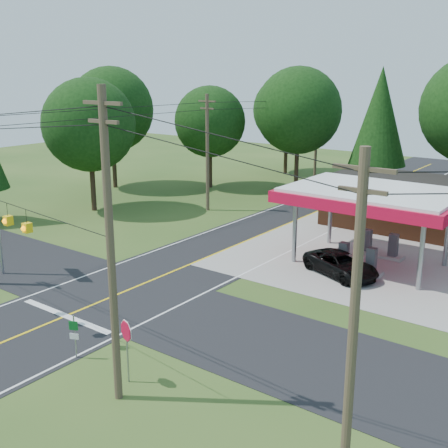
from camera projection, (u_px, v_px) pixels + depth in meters
The scene contains 14 objects.
ground at pixel (119, 294), 30.91m from camera, with size 120.00×120.00×0.00m, color #2C4C1B.
main_highway at pixel (119, 294), 30.91m from camera, with size 8.00×120.00×0.02m, color black.
cross_road at pixel (119, 294), 30.91m from camera, with size 70.00×7.00×0.02m, color black.
lane_center_yellow at pixel (119, 294), 30.90m from camera, with size 0.15×110.00×0.00m, color yellow.
gas_canopy at pixel (373, 198), 34.62m from camera, with size 10.60×7.40×4.88m.
convenience_store at pixel (435, 207), 42.38m from camera, with size 16.40×7.55×3.80m.
utility_pole_near_right at pixel (110, 247), 19.59m from camera, with size 1.80×0.30×11.50m.
utility_pole_far_left at pixel (207, 151), 48.05m from camera, with size 1.80×0.30×10.00m.
utility_pole_right_b at pixel (354, 314), 16.05m from camera, with size 1.80×0.30×10.00m.
utility_pole_north at pixel (316, 139), 60.43m from camera, with size 0.30×0.30×9.50m.
treeline_backdrop at pixel (334, 125), 46.99m from camera, with size 70.27×51.59×13.30m.
suv_car at pixel (341, 265), 33.55m from camera, with size 4.96×4.96×1.38m, color black.
octagonal_stop_sign at pixel (126, 336), 21.69m from camera, with size 0.88×0.33×2.67m.
route_sign_post at pixel (74, 333), 23.76m from camera, with size 0.38×0.19×1.98m.
Camera 1 is at (21.86, -19.58, 11.95)m, focal length 45.00 mm.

